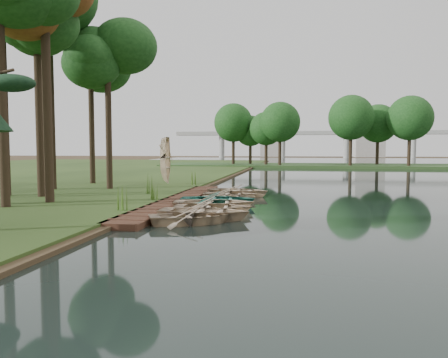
% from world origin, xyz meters
% --- Properties ---
extents(ground, '(300.00, 300.00, 0.00)m').
position_xyz_m(ground, '(0.00, 0.00, 0.00)').
color(ground, '#3D2F1D').
extents(boardwalk, '(1.60, 16.00, 0.30)m').
position_xyz_m(boardwalk, '(-1.60, 0.00, 0.15)').
color(boardwalk, '#3C2217').
rests_on(boardwalk, ground).
extents(peninsula, '(50.00, 14.00, 0.45)m').
position_xyz_m(peninsula, '(8.00, 50.00, 0.23)').
color(peninsula, '#2C4920').
rests_on(peninsula, ground).
extents(far_trees, '(45.60, 5.60, 8.80)m').
position_xyz_m(far_trees, '(4.67, 50.00, 6.43)').
color(far_trees, black).
rests_on(far_trees, peninsula).
extents(bridge, '(95.90, 4.00, 8.60)m').
position_xyz_m(bridge, '(12.31, 120.00, 7.08)').
color(bridge, '#A5A5A0').
rests_on(bridge, ground).
extents(building_a, '(10.00, 8.00, 18.00)m').
position_xyz_m(building_a, '(30.00, 140.00, 9.00)').
color(building_a, '#A5A5A0').
rests_on(building_a, ground).
extents(building_b, '(8.00, 8.00, 12.00)m').
position_xyz_m(building_b, '(-5.00, 145.00, 6.00)').
color(building_b, '#A5A5A0').
rests_on(building_b, ground).
extents(rowboat_0, '(4.22, 3.74, 0.72)m').
position_xyz_m(rowboat_0, '(0.79, -6.02, 0.41)').
color(rowboat_0, '#CCB394').
rests_on(rowboat_0, water).
extents(rowboat_1, '(3.89, 2.81, 0.80)m').
position_xyz_m(rowboat_1, '(1.01, -5.07, 0.45)').
color(rowboat_1, '#CCB394').
rests_on(rowboat_1, water).
extents(rowboat_2, '(3.77, 2.84, 0.74)m').
position_xyz_m(rowboat_2, '(1.06, -3.38, 0.42)').
color(rowboat_2, '#CCB394').
rests_on(rowboat_2, water).
extents(rowboat_3, '(4.28, 3.33, 0.81)m').
position_xyz_m(rowboat_3, '(0.85, -2.09, 0.46)').
color(rowboat_3, '#CCB394').
rests_on(rowboat_3, water).
extents(rowboat_4, '(4.14, 3.14, 0.80)m').
position_xyz_m(rowboat_4, '(0.78, -0.57, 0.45)').
color(rowboat_4, '#2E7F6D').
rests_on(rowboat_4, water).
extents(rowboat_5, '(3.37, 2.63, 0.64)m').
position_xyz_m(rowboat_5, '(1.07, 1.18, 0.37)').
color(rowboat_5, '#CCB394').
rests_on(rowboat_5, water).
extents(rowboat_6, '(3.26, 2.36, 0.66)m').
position_xyz_m(rowboat_6, '(0.90, 2.74, 0.38)').
color(rowboat_6, '#CCB394').
rests_on(rowboat_6, water).
extents(rowboat_7, '(4.39, 3.57, 0.80)m').
position_xyz_m(rowboat_7, '(1.22, 4.18, 0.45)').
color(rowboat_7, '#CCB394').
rests_on(rowboat_7, water).
extents(stored_rowboat, '(3.76, 2.79, 0.75)m').
position_xyz_m(stored_rowboat, '(-5.09, 9.62, 0.67)').
color(stored_rowboat, '#CCB394').
rests_on(stored_rowboat, bank).
extents(tree_3, '(4.44, 4.44, 11.66)m').
position_xyz_m(tree_3, '(-9.56, -0.06, 9.95)').
color(tree_3, black).
rests_on(tree_3, bank).
extents(tree_4, '(4.69, 4.69, 10.69)m').
position_xyz_m(tree_4, '(-7.80, 5.22, 8.93)').
color(tree_4, black).
rests_on(tree_4, bank).
extents(tree_6, '(4.70, 4.70, 11.01)m').
position_xyz_m(tree_6, '(-11.11, 9.40, 9.24)').
color(tree_6, black).
rests_on(tree_6, bank).
extents(reeds_0, '(0.60, 0.60, 1.02)m').
position_xyz_m(reeds_0, '(-2.80, -4.75, 0.81)').
color(reeds_0, '#3F661E').
rests_on(reeds_0, bank).
extents(reeds_1, '(0.60, 0.60, 0.86)m').
position_xyz_m(reeds_1, '(-2.67, -0.55, 0.73)').
color(reeds_1, '#3F661E').
rests_on(reeds_1, bank).
extents(reeds_2, '(0.60, 0.60, 1.12)m').
position_xyz_m(reeds_2, '(-3.90, 2.44, 0.86)').
color(reeds_2, '#3F661E').
rests_on(reeds_2, bank).
extents(reeds_3, '(0.60, 0.60, 1.09)m').
position_xyz_m(reeds_3, '(-2.93, 9.07, 0.84)').
color(reeds_3, '#3F661E').
rests_on(reeds_3, bank).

